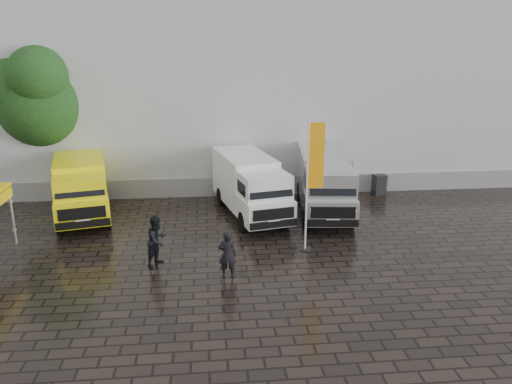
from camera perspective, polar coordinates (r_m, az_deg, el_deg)
The scene contains 11 objects.
ground at distance 19.57m, azimuth 4.14°, elevation -6.99°, with size 120.00×120.00×0.00m, color black.
exhibition_hall at distance 34.10m, azimuth 3.08°, elevation 13.54°, with size 44.00×16.00×12.00m, color silver.
hall_plinth at distance 27.13m, azimuth 5.48°, elevation 0.88°, with size 44.00×0.15×1.00m, color gray.
van_yellow at distance 24.41m, azimuth -19.36°, elevation 0.22°, with size 2.21×5.75×2.66m, color #FFF40D, non-canonical shape.
van_white at distance 23.35m, azimuth -0.66°, elevation 0.58°, with size 2.11×6.34×2.75m, color white, non-canonical shape.
van_silver at distance 23.90m, azimuth 7.81°, elevation 0.92°, with size 2.19×6.56×2.84m, color silver, non-canonical shape.
flagpole at distance 19.05m, azimuth 6.41°, elevation 1.69°, with size 0.88×0.50×5.25m.
tree at distance 28.11m, azimuth -23.44°, elevation 9.87°, with size 4.49×4.49×8.06m.
wheelie_bin at distance 27.60m, azimuth 13.89°, elevation 0.83°, with size 0.65×0.65×1.08m, color black.
person_front at distance 17.30m, azimuth -3.29°, elevation -7.16°, with size 0.62×0.41×1.71m, color black.
person_tent at distance 18.59m, azimuth -11.22°, elevation -5.44°, with size 0.91×0.71×1.88m, color black.
Camera 1 is at (-3.19, -17.65, 7.82)m, focal length 35.00 mm.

